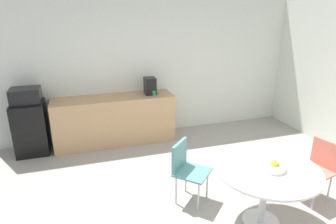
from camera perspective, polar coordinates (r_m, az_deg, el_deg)
name	(u,v)px	position (r m, az deg, el deg)	size (l,w,h in m)	color
ground_plane	(212,223)	(3.89, 8.42, -20.24)	(6.00, 6.00, 0.00)	#9E998E
wall_back	(150,69)	(5.95, -3.43, 8.14)	(6.00, 0.10, 2.60)	silver
counter_block	(115,120)	(5.72, -10.18, -1.51)	(2.22, 0.60, 0.90)	tan
mini_fridge	(31,128)	(5.75, -24.78, -2.83)	(0.54, 0.54, 0.93)	black
microwave	(26,96)	(5.57, -25.64, 2.83)	(0.48, 0.38, 0.26)	black
round_table	(266,177)	(3.67, 18.28, -11.82)	(1.19, 1.19, 0.75)	silver
chair_teal	(186,165)	(3.96, 3.39, -10.08)	(0.59, 0.59, 0.83)	silver
chair_coral	(320,163)	(4.46, 27.06, -8.78)	(0.50, 0.50, 0.83)	silver
fruit_bowl	(273,166)	(3.58, 19.50, -9.77)	(0.28, 0.28, 0.11)	silver
mug_white	(154,93)	(5.60, -2.67, 3.72)	(0.13, 0.08, 0.09)	#338C59
coffee_maker	(150,86)	(5.65, -3.47, 5.02)	(0.20, 0.24, 0.32)	black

